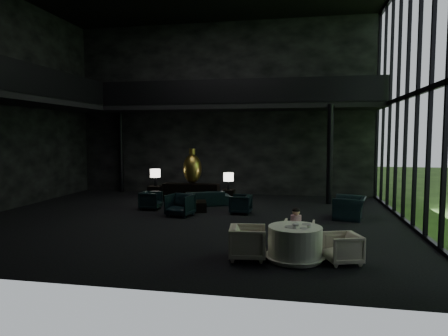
% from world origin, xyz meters
% --- Properties ---
extents(floor, '(14.00, 12.00, 0.02)m').
position_xyz_m(floor, '(0.00, 0.00, 0.00)').
color(floor, black).
rests_on(floor, ground).
extents(wall_back, '(14.00, 0.04, 8.00)m').
position_xyz_m(wall_back, '(0.00, 6.00, 4.00)').
color(wall_back, black).
rests_on(wall_back, ground).
extents(wall_front, '(14.00, 0.04, 8.00)m').
position_xyz_m(wall_front, '(0.00, -6.00, 4.00)').
color(wall_front, black).
rests_on(wall_front, ground).
extents(curtain_wall, '(0.20, 12.00, 8.00)m').
position_xyz_m(curtain_wall, '(6.95, 0.00, 4.00)').
color(curtain_wall, black).
rests_on(curtain_wall, ground).
extents(mezzanine_left, '(2.00, 12.00, 0.25)m').
position_xyz_m(mezzanine_left, '(-6.00, 0.00, 4.00)').
color(mezzanine_left, black).
rests_on(mezzanine_left, wall_left).
extents(mezzanine_back, '(12.00, 2.00, 0.25)m').
position_xyz_m(mezzanine_back, '(1.00, 5.00, 4.00)').
color(mezzanine_back, black).
rests_on(mezzanine_back, wall_back).
extents(railing_left, '(0.06, 12.00, 1.00)m').
position_xyz_m(railing_left, '(-5.00, 0.00, 4.60)').
color(railing_left, black).
rests_on(railing_left, mezzanine_left).
extents(railing_back, '(12.00, 0.06, 1.00)m').
position_xyz_m(railing_back, '(1.00, 4.00, 4.60)').
color(railing_back, black).
rests_on(railing_back, mezzanine_back).
extents(column_nw, '(0.24, 0.24, 4.00)m').
position_xyz_m(column_nw, '(-5.00, 5.70, 2.00)').
color(column_nw, black).
rests_on(column_nw, floor).
extents(column_ne, '(0.24, 0.24, 4.00)m').
position_xyz_m(column_ne, '(4.80, 4.00, 2.00)').
color(column_ne, black).
rests_on(column_ne, floor).
extents(console, '(2.35, 0.53, 0.75)m').
position_xyz_m(console, '(-0.85, 3.49, 0.37)').
color(console, black).
rests_on(console, floor).
extents(bronze_urn, '(0.78, 0.78, 1.46)m').
position_xyz_m(bronze_urn, '(-0.85, 3.73, 1.37)').
color(bronze_urn, olive).
rests_on(bronze_urn, console).
extents(side_table_left, '(0.55, 0.55, 0.61)m').
position_xyz_m(side_table_left, '(-2.45, 3.59, 0.30)').
color(side_table_left, black).
rests_on(side_table_left, floor).
extents(table_lamp_left, '(0.43, 0.43, 0.72)m').
position_xyz_m(table_lamp_left, '(-2.45, 3.58, 1.12)').
color(table_lamp_left, black).
rests_on(table_lamp_left, side_table_left).
extents(side_table_right, '(0.49, 0.49, 0.53)m').
position_xyz_m(side_table_right, '(0.75, 3.54, 0.27)').
color(side_table_right, black).
rests_on(side_table_right, floor).
extents(table_lamp_right, '(0.41, 0.41, 0.69)m').
position_xyz_m(table_lamp_right, '(0.75, 3.49, 1.03)').
color(table_lamp_right, black).
rests_on(table_lamp_right, side_table_right).
extents(sofa, '(1.98, 1.30, 0.75)m').
position_xyz_m(sofa, '(-0.08, 2.64, 0.38)').
color(sofa, black).
rests_on(sofa, floor).
extents(lounge_armchair_west, '(0.66, 0.70, 0.70)m').
position_xyz_m(lounge_armchair_west, '(-1.83, 1.46, 0.35)').
color(lounge_armchair_west, black).
rests_on(lounge_armchair_west, floor).
extents(lounge_armchair_east, '(0.68, 0.72, 0.70)m').
position_xyz_m(lounge_armchair_east, '(1.58, 1.27, 0.35)').
color(lounge_armchair_east, black).
rests_on(lounge_armchair_east, floor).
extents(lounge_armchair_south, '(1.02, 0.98, 0.90)m').
position_xyz_m(lounge_armchair_south, '(-0.39, 0.46, 0.45)').
color(lounge_armchair_south, black).
rests_on(lounge_armchair_south, floor).
extents(window_armchair, '(1.01, 1.33, 1.04)m').
position_xyz_m(window_armchair, '(5.26, 1.05, 0.52)').
color(window_armchair, black).
rests_on(window_armchair, floor).
extents(coffee_table, '(1.01, 1.01, 0.36)m').
position_xyz_m(coffee_table, '(-0.12, 1.41, 0.18)').
color(coffee_table, black).
rests_on(coffee_table, floor).
extents(dining_table, '(1.35, 1.35, 0.75)m').
position_xyz_m(dining_table, '(3.54, -3.71, 0.33)').
color(dining_table, white).
rests_on(dining_table, floor).
extents(dining_chair_north, '(0.77, 0.73, 0.73)m').
position_xyz_m(dining_chair_north, '(3.61, -2.78, 0.37)').
color(dining_chair_north, beige).
rests_on(dining_chair_north, floor).
extents(dining_chair_east, '(0.78, 0.80, 0.66)m').
position_xyz_m(dining_chair_east, '(4.55, -3.76, 0.33)').
color(dining_chair_east, '#B8B2A4').
rests_on(dining_chair_east, floor).
extents(dining_chair_west, '(0.87, 0.92, 0.86)m').
position_xyz_m(dining_chair_west, '(2.50, -3.85, 0.43)').
color(dining_chair_west, beige).
rests_on(dining_chair_west, floor).
extents(child, '(0.26, 0.26, 0.56)m').
position_xyz_m(child, '(3.55, -2.80, 0.73)').
color(child, pink).
rests_on(child, dining_chair_north).
extents(plate_a, '(0.34, 0.34, 0.02)m').
position_xyz_m(plate_a, '(3.44, -3.80, 0.76)').
color(plate_a, white).
rests_on(plate_a, dining_table).
extents(plate_b, '(0.22, 0.22, 0.01)m').
position_xyz_m(plate_b, '(3.79, -3.46, 0.76)').
color(plate_b, white).
rests_on(plate_b, dining_table).
extents(saucer, '(0.19, 0.19, 0.01)m').
position_xyz_m(saucer, '(3.72, -3.87, 0.76)').
color(saucer, white).
rests_on(saucer, dining_table).
extents(coffee_cup, '(0.11, 0.11, 0.06)m').
position_xyz_m(coffee_cup, '(3.84, -3.80, 0.79)').
color(coffee_cup, white).
rests_on(coffee_cup, saucer).
extents(cereal_bowl, '(0.15, 0.15, 0.08)m').
position_xyz_m(cereal_bowl, '(3.55, -3.68, 0.79)').
color(cereal_bowl, white).
rests_on(cereal_bowl, dining_table).
extents(cream_pot, '(0.09, 0.09, 0.08)m').
position_xyz_m(cream_pot, '(3.53, -3.91, 0.79)').
color(cream_pot, '#99999E').
rests_on(cream_pot, dining_table).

